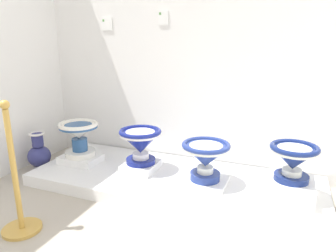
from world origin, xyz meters
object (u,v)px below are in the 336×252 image
at_px(antique_toilet_rightmost, 206,156).
at_px(plinth_block_tall_cobalt, 290,189).
at_px(info_placard_second, 163,18).
at_px(decorative_vase_corner, 39,154).
at_px(plinth_block_slender_white, 141,166).
at_px(stanchion_post_near_left, 18,197).
at_px(info_placard_first, 107,24).
at_px(antique_toilet_slender_white, 140,142).
at_px(plinth_block_rightmost, 205,181).
at_px(antique_toilet_tall_cobalt, 293,158).
at_px(antique_toilet_pale_glazed, 79,133).
at_px(plinth_block_pale_glazed, 81,159).

xyz_separation_m(antique_toilet_rightmost, plinth_block_tall_cobalt, (0.70, 0.00, -0.19)).
bearing_deg(info_placard_second, decorative_vase_corner, -150.28).
xyz_separation_m(plinth_block_slender_white, info_placard_second, (0.02, 0.52, 1.41)).
bearing_deg(stanchion_post_near_left, decorative_vase_corner, 127.92).
distance_m(plinth_block_tall_cobalt, info_placard_first, 2.46).
xyz_separation_m(antique_toilet_slender_white, plinth_block_rightmost, (0.66, -0.06, -0.27)).
relative_size(antique_toilet_slender_white, antique_toilet_tall_cobalt, 1.10).
relative_size(plinth_block_rightmost, antique_toilet_rightmost, 0.91).
bearing_deg(antique_toilet_pale_glazed, plinth_block_rightmost, -0.06).
height_order(antique_toilet_pale_glazed, decorative_vase_corner, antique_toilet_pale_glazed).
xyz_separation_m(antique_toilet_tall_cobalt, decorative_vase_corner, (-2.50, -0.09, -0.28)).
bearing_deg(antique_toilet_tall_cobalt, antique_toilet_rightmost, -179.80).
height_order(plinth_block_slender_white, antique_toilet_slender_white, antique_toilet_slender_white).
height_order(plinth_block_pale_glazed, plinth_block_slender_white, same).
distance_m(plinth_block_pale_glazed, plinth_block_tall_cobalt, 2.03).
distance_m(antique_toilet_pale_glazed, info_placard_second, 1.45).
relative_size(plinth_block_rightmost, info_placard_first, 2.90).
xyz_separation_m(info_placard_second, decorative_vase_corner, (-1.17, -0.67, -1.39)).
height_order(antique_toilet_rightmost, plinth_block_tall_cobalt, antique_toilet_rightmost).
relative_size(plinth_block_slender_white, decorative_vase_corner, 0.85).
bearing_deg(plinth_block_rightmost, antique_toilet_tall_cobalt, 0.20).
height_order(antique_toilet_pale_glazed, info_placard_second, info_placard_second).
bearing_deg(plinth_block_slender_white, info_placard_second, 87.42).
relative_size(plinth_block_slender_white, antique_toilet_tall_cobalt, 0.94).
xyz_separation_m(antique_toilet_rightmost, stanchion_post_near_left, (-1.08, -1.01, -0.11)).
bearing_deg(info_placard_second, antique_toilet_pale_glazed, -140.42).
xyz_separation_m(plinth_block_pale_glazed, decorative_vase_corner, (-0.47, -0.09, 0.02)).
height_order(plinth_block_rightmost, antique_toilet_tall_cobalt, antique_toilet_tall_cobalt).
distance_m(antique_toilet_rightmost, antique_toilet_tall_cobalt, 0.70).
bearing_deg(plinth_block_tall_cobalt, stanchion_post_near_left, -150.26).
bearing_deg(antique_toilet_slender_white, plinth_block_slender_white, -90.00).
relative_size(antique_toilet_pale_glazed, antique_toilet_rightmost, 0.95).
bearing_deg(plinth_block_pale_glazed, stanchion_post_near_left, -76.31).
relative_size(plinth_block_pale_glazed, antique_toilet_slender_white, 0.98).
distance_m(plinth_block_pale_glazed, info_placard_first, 1.48).
height_order(plinth_block_pale_glazed, info_placard_first, info_placard_first).
height_order(antique_toilet_tall_cobalt, info_placard_first, info_placard_first).
bearing_deg(plinth_block_rightmost, plinth_block_pale_glazed, 179.94).
bearing_deg(antique_toilet_slender_white, antique_toilet_rightmost, -4.92).
bearing_deg(stanchion_post_near_left, info_placard_first, 97.86).
bearing_deg(plinth_block_rightmost, info_placard_first, 156.15).
bearing_deg(antique_toilet_pale_glazed, plinth_block_pale_glazed, 90.00).
distance_m(plinth_block_pale_glazed, info_placard_second, 1.67).
bearing_deg(antique_toilet_pale_glazed, antique_toilet_slender_white, 4.71).
height_order(plinth_block_pale_glazed, antique_toilet_tall_cobalt, antique_toilet_tall_cobalt).
height_order(antique_toilet_slender_white, antique_toilet_rightmost, antique_toilet_slender_white).
relative_size(antique_toilet_slender_white, info_placard_first, 3.08).
distance_m(info_placard_second, decorative_vase_corner, 1.93).
bearing_deg(antique_toilet_tall_cobalt, plinth_block_pale_glazed, -179.97).
height_order(plinth_block_tall_cobalt, stanchion_post_near_left, stanchion_post_near_left).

